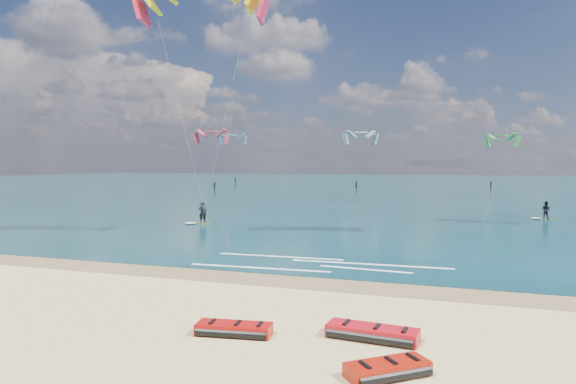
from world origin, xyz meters
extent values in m
plane|color=tan|center=(0.00, 40.00, 0.00)|extent=(320.00, 320.00, 0.00)
cube|color=brown|center=(0.00, 3.00, 0.00)|extent=(320.00, 2.40, 0.01)
cube|color=#092D31|center=(0.00, 104.00, 0.02)|extent=(320.00, 200.00, 0.04)
cube|color=gold|center=(-11.52, 20.00, 0.07)|extent=(1.39, 0.62, 0.06)
imported|color=black|center=(-11.52, 20.00, 0.97)|extent=(0.76, 0.66, 1.77)
cylinder|color=black|center=(-11.23, 19.71, 1.23)|extent=(0.54, 0.13, 0.04)
cube|color=yellow|center=(15.80, 33.16, 0.07)|extent=(1.23, 0.44, 0.05)
imported|color=black|center=(15.80, 33.16, 0.85)|extent=(0.95, 0.91, 1.54)
cylinder|color=black|center=(16.07, 32.90, 1.11)|extent=(0.49, 0.06, 0.04)
cube|color=white|center=(4.32, 6.30, 0.04)|extent=(4.44, 0.56, 0.01)
cube|color=white|center=(4.36, 7.56, 0.04)|extent=(7.94, 0.53, 0.01)
cube|color=white|center=(-0.58, 8.10, 0.04)|extent=(6.88, 0.49, 0.01)
cube|color=white|center=(-0.55, 5.00, 0.04)|extent=(6.98, 0.61, 0.01)
camera|label=1|loc=(8.49, -17.48, 5.04)|focal=32.00mm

